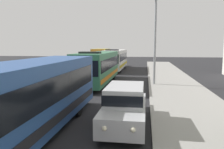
% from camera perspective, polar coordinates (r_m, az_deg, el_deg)
% --- Properties ---
extents(bus_lead, '(2.58, 12.31, 3.21)m').
position_cam_1_polar(bus_lead, '(9.26, -21.58, -5.69)').
color(bus_lead, '#284C8C').
rests_on(bus_lead, ground_plane).
extents(bus_second_in_line, '(2.58, 10.78, 3.21)m').
position_cam_1_polar(bus_second_in_line, '(22.13, -3.50, 2.07)').
color(bus_second_in_line, '#33724C').
rests_on(bus_second_in_line, ground_plane).
extents(bus_middle, '(2.58, 11.18, 3.21)m').
position_cam_1_polar(bus_middle, '(34.56, 0.87, 3.94)').
color(bus_middle, silver).
rests_on(bus_middle, ground_plane).
extents(white_suv, '(1.86, 4.89, 1.90)m').
position_cam_1_polar(white_suv, '(10.37, 3.30, -7.58)').
color(white_suv, '#B7B7BC').
rests_on(white_suv, ground_plane).
extents(box_truck_oncoming, '(2.35, 7.90, 3.15)m').
position_cam_1_polar(box_truck_oncoming, '(39.54, -3.01, 4.38)').
color(box_truck_oncoming, maroon).
rests_on(box_truck_oncoming, ground_plane).
extents(streetlamp_mid, '(5.70, 0.28, 8.22)m').
position_cam_1_polar(streetlamp_mid, '(21.19, 10.88, 11.16)').
color(streetlamp_mid, gray).
rests_on(streetlamp_mid, sidewalk).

